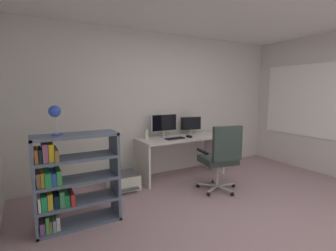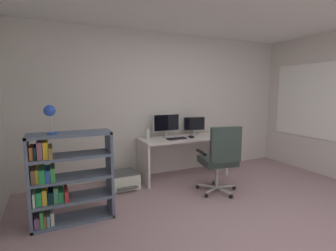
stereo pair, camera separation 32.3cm
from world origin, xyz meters
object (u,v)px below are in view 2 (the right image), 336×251
office_chair (220,157)px  bookshelf (63,179)px  desk_lamp (50,113)px  monitor_main (166,123)px  monitor_secondary (194,125)px  desktop_speaker (148,134)px  printer (123,180)px  desk (183,147)px  keyboard (176,138)px  computer_mouse (191,137)px

office_chair → bookshelf: (-2.15, 0.10, -0.06)m
bookshelf → desk_lamp: 0.78m
office_chair → bookshelf: 2.15m
monitor_main → monitor_secondary: (0.58, 0.00, -0.05)m
monitor_secondary → office_chair: size_ratio=0.38×
desk_lamp → bookshelf: bearing=-0.4°
desktop_speaker → desk_lamp: (-1.49, -0.94, 0.49)m
desktop_speaker → printer: desktop_speaker is taller
desktop_speaker → desk: bearing=-10.2°
desktop_speaker → printer: size_ratio=0.35×
keyboard → monitor_secondary: bearing=25.1°
keyboard → monitor_main: bearing=103.1°
monitor_main → monitor_secondary: monitor_main is taller
desk_lamp → printer: desk_lamp is taller
desk → computer_mouse: size_ratio=15.56×
monitor_main → printer: size_ratio=1.04×
monitor_main → keyboard: monitor_main is taller
monitor_main → computer_mouse: bearing=-36.6°
printer → desktop_speaker: bearing=19.1°
desktop_speaker → printer: 0.85m
monitor_main → printer: monitor_main is taller
monitor_secondary → keyboard: monitor_secondary is taller
computer_mouse → office_chair: (0.02, -0.82, -0.16)m
computer_mouse → bookshelf: 2.26m
keyboard → computer_mouse: bearing=-3.6°
desk → monitor_secondary: monitor_secondary is taller
desk → desk_lamp: (-2.12, -0.83, 0.76)m
computer_mouse → desktop_speaker: bearing=161.0°
office_chair → monitor_secondary: bearing=79.9°
monitor_secondary → printer: monitor_secondary is taller
monitor_secondary → printer: 1.65m
monitor_main → office_chair: 1.22m
monitor_secondary → office_chair: bearing=-100.1°
computer_mouse → keyboard: bearing=176.4°
computer_mouse → office_chair: 0.84m
monitor_secondary → monitor_main: bearing=-180.0°
computer_mouse → desktop_speaker: (-0.73, 0.22, 0.07)m
bookshelf → printer: (0.91, 0.78, -0.40)m
printer → desk_lamp: bearing=-142.4°
monitor_secondary → desktop_speaker: size_ratio=2.34×
office_chair → desk_lamp: bearing=177.5°
desk → desktop_speaker: 0.70m
office_chair → desk_lamp: desk_lamp is taller
monitor_main → printer: (-0.86, -0.21, -0.84)m
desktop_speaker → desk_lamp: 1.83m
printer → computer_mouse: bearing=-2.5°
computer_mouse → printer: 1.36m
monitor_main → desk_lamp: bearing=-152.0°
monitor_secondary → desktop_speaker: 0.96m
monitor_main → monitor_secondary: size_ratio=1.28×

